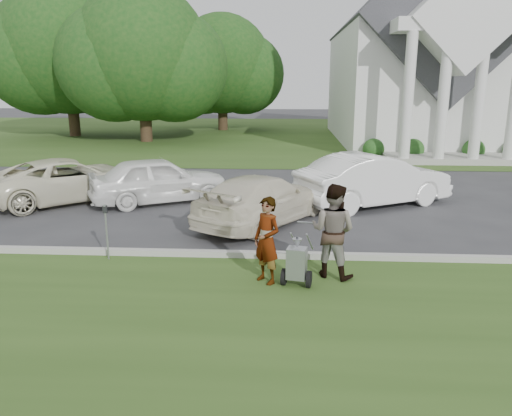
# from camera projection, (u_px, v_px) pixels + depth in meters

# --- Properties ---
(ground) EXTENTS (120.00, 120.00, 0.00)m
(ground) POSITION_uv_depth(u_px,v_px,m) (237.00, 266.00, 10.69)
(ground) COLOR #333335
(ground) RESTS_ON ground
(grass_strip) EXTENTS (80.00, 7.00, 0.01)m
(grass_strip) POSITION_uv_depth(u_px,v_px,m) (219.00, 335.00, 7.79)
(grass_strip) COLOR #2E4C1A
(grass_strip) RESTS_ON ground
(church_lawn) EXTENTS (80.00, 30.00, 0.01)m
(church_lawn) POSITION_uv_depth(u_px,v_px,m) (272.00, 134.00, 36.79)
(church_lawn) COLOR #2E4C1A
(church_lawn) RESTS_ON ground
(curb) EXTENTS (80.00, 0.18, 0.15)m
(curb) POSITION_uv_depth(u_px,v_px,m) (239.00, 254.00, 11.20)
(curb) COLOR #9E9E93
(curb) RESTS_ON ground
(church) EXTENTS (9.19, 19.00, 24.10)m
(church) POSITION_uv_depth(u_px,v_px,m) (415.00, 46.00, 31.05)
(church) COLOR white
(church) RESTS_ON ground
(tree_left) EXTENTS (10.63, 8.40, 9.71)m
(tree_left) POSITION_uv_depth(u_px,v_px,m) (142.00, 60.00, 31.13)
(tree_left) COLOR #332316
(tree_left) RESTS_ON ground
(tree_far) EXTENTS (11.64, 9.20, 10.73)m
(tree_far) POSITION_uv_depth(u_px,v_px,m) (68.00, 53.00, 34.23)
(tree_far) COLOR #332316
(tree_far) RESTS_ON ground
(tree_back) EXTENTS (9.61, 7.60, 8.89)m
(tree_back) POSITION_uv_depth(u_px,v_px,m) (222.00, 69.00, 38.73)
(tree_back) COLOR #332316
(tree_back) RESTS_ON ground
(striping_cart) EXTENTS (0.69, 1.19, 1.04)m
(striping_cart) POSITION_uv_depth(u_px,v_px,m) (297.00, 264.00, 9.57)
(striping_cart) COLOR black
(striping_cart) RESTS_ON ground
(person_left) EXTENTS (0.73, 0.73, 1.71)m
(person_left) POSITION_uv_depth(u_px,v_px,m) (267.00, 241.00, 9.63)
(person_left) COLOR #999999
(person_left) RESTS_ON ground
(person_right) EXTENTS (1.15, 1.07, 1.91)m
(person_right) POSITION_uv_depth(u_px,v_px,m) (333.00, 231.00, 9.92)
(person_right) COLOR #999999
(person_right) RESTS_ON ground
(parking_meter_near) EXTENTS (0.09, 0.08, 1.26)m
(parking_meter_near) POSITION_uv_depth(u_px,v_px,m) (106.00, 226.00, 10.88)
(parking_meter_near) COLOR #999BA2
(parking_meter_near) RESTS_ON ground
(car_a) EXTENTS (5.32, 5.15, 1.41)m
(car_a) POSITION_uv_depth(u_px,v_px,m) (69.00, 180.00, 16.35)
(car_a) COLOR #ECE7C8
(car_a) RESTS_ON ground
(car_b) EXTENTS (4.73, 3.60, 1.50)m
(car_b) POSITION_uv_depth(u_px,v_px,m) (159.00, 180.00, 16.11)
(car_b) COLOR white
(car_b) RESTS_ON ground
(car_c) EXTENTS (4.07, 4.99, 1.36)m
(car_c) POSITION_uv_depth(u_px,v_px,m) (262.00, 200.00, 13.75)
(car_c) COLOR #ECE4C8
(car_c) RESTS_ON ground
(car_d) EXTENTS (5.24, 3.96, 1.65)m
(car_d) POSITION_uv_depth(u_px,v_px,m) (374.00, 180.00, 15.69)
(car_d) COLOR white
(car_d) RESTS_ON ground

